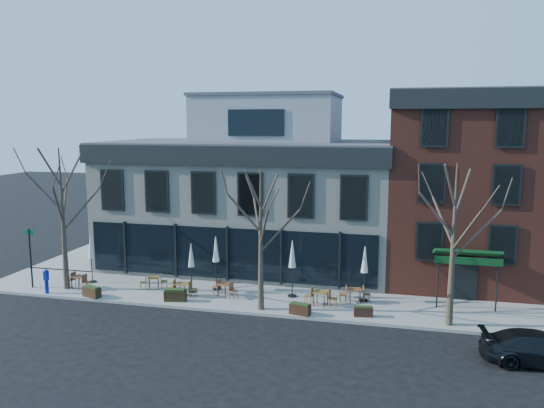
% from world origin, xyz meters
% --- Properties ---
extents(ground, '(120.00, 120.00, 0.00)m').
position_xyz_m(ground, '(0.00, 0.00, 0.00)').
color(ground, black).
rests_on(ground, ground).
extents(sidewalk_front, '(33.50, 4.70, 0.15)m').
position_xyz_m(sidewalk_front, '(3.25, -2.15, 0.07)').
color(sidewalk_front, gray).
rests_on(sidewalk_front, ground).
extents(sidewalk_side, '(4.50, 12.00, 0.15)m').
position_xyz_m(sidewalk_side, '(-11.25, 6.00, 0.07)').
color(sidewalk_side, gray).
rests_on(sidewalk_side, ground).
extents(corner_building, '(18.39, 10.39, 11.10)m').
position_xyz_m(corner_building, '(0.07, 5.07, 4.72)').
color(corner_building, beige).
rests_on(corner_building, ground).
extents(red_brick_building, '(8.20, 11.78, 11.18)m').
position_xyz_m(red_brick_building, '(13.00, 4.98, 5.64)').
color(red_brick_building, brown).
rests_on(red_brick_building, ground).
extents(tree_corner, '(3.93, 3.98, 7.92)m').
position_xyz_m(tree_corner, '(-8.49, -3.20, 4.25)').
color(tree_corner, '#382B21').
rests_on(tree_corner, sidewalk_front).
extents(tree_mid, '(3.50, 3.55, 7.04)m').
position_xyz_m(tree_mid, '(3.01, -3.90, 3.79)').
color(tree_mid, '#382B21').
rests_on(tree_mid, sidewalk_front).
extents(tree_right, '(3.72, 3.77, 7.48)m').
position_xyz_m(tree_right, '(12.01, -3.90, 4.02)').
color(tree_right, '#382B21').
rests_on(tree_right, sidewalk_front).
extents(sign_pole, '(0.50, 0.10, 3.40)m').
position_xyz_m(sign_pole, '(-10.50, -3.50, 2.07)').
color(sign_pole, black).
rests_on(sign_pole, sidewalk_front).
extents(parked_sedan, '(4.56, 2.15, 1.28)m').
position_xyz_m(parked_sedan, '(15.10, -6.98, 0.64)').
color(parked_sedan, black).
rests_on(parked_sedan, ground).
extents(call_box, '(0.27, 0.27, 1.38)m').
position_xyz_m(call_box, '(-9.05, -4.20, 0.88)').
color(call_box, '#0C20A0').
rests_on(call_box, sidewalk_front).
extents(cafe_set_0, '(1.69, 0.84, 0.87)m').
position_xyz_m(cafe_set_0, '(-7.83, -3.03, 0.60)').
color(cafe_set_0, brown).
rests_on(cafe_set_0, sidewalk_front).
extents(cafe_set_1, '(1.57, 0.97, 0.82)m').
position_xyz_m(cafe_set_1, '(-3.69, -2.12, 0.57)').
color(cafe_set_1, brown).
rests_on(cafe_set_1, sidewalk_front).
extents(cafe_set_2, '(1.66, 0.67, 0.88)m').
position_xyz_m(cafe_set_2, '(-1.61, -2.97, 0.60)').
color(cafe_set_2, brown).
rests_on(cafe_set_2, sidewalk_front).
extents(cafe_set_3, '(1.63, 1.04, 0.85)m').
position_xyz_m(cafe_set_3, '(0.64, -2.46, 0.59)').
color(cafe_set_3, brown).
rests_on(cafe_set_3, sidewalk_front).
extents(cafe_set_4, '(1.76, 0.79, 0.91)m').
position_xyz_m(cafe_set_4, '(5.85, -2.72, 0.62)').
color(cafe_set_4, brown).
rests_on(cafe_set_4, sidewalk_front).
extents(cafe_set_5, '(1.70, 0.79, 0.87)m').
position_xyz_m(cafe_set_5, '(7.50, -1.80, 0.60)').
color(cafe_set_5, brown).
rests_on(cafe_set_5, sidewalk_front).
extents(umbrella_0, '(0.44, 0.44, 2.75)m').
position_xyz_m(umbrella_0, '(-7.75, -1.82, 2.09)').
color(umbrella_0, black).
rests_on(umbrella_0, sidewalk_front).
extents(umbrella_1, '(0.44, 0.44, 2.73)m').
position_xyz_m(umbrella_1, '(-1.39, -2.17, 2.08)').
color(umbrella_1, black).
rests_on(umbrella_1, sidewalk_front).
extents(umbrella_2, '(0.48, 0.48, 3.01)m').
position_xyz_m(umbrella_2, '(-0.25, -1.35, 2.27)').
color(umbrella_2, black).
rests_on(umbrella_2, sidewalk_front).
extents(umbrella_3, '(0.49, 0.49, 3.07)m').
position_xyz_m(umbrella_3, '(4.15, -1.65, 2.32)').
color(umbrella_3, black).
rests_on(umbrella_3, sidewalk_front).
extents(umbrella_4, '(0.47, 0.47, 2.92)m').
position_xyz_m(umbrella_4, '(7.94, -1.49, 2.21)').
color(umbrella_4, black).
rests_on(umbrella_4, sidewalk_front).
extents(planter_0, '(1.12, 0.71, 0.59)m').
position_xyz_m(planter_0, '(-6.30, -4.20, 0.44)').
color(planter_0, '#322310').
rests_on(planter_0, sidewalk_front).
extents(planter_1, '(1.20, 0.64, 0.64)m').
position_xyz_m(planter_1, '(-1.68, -3.75, 0.47)').
color(planter_1, black).
rests_on(planter_1, sidewalk_front).
extents(planter_2, '(1.09, 0.63, 0.57)m').
position_xyz_m(planter_2, '(5.05, -4.20, 0.43)').
color(planter_2, '#321D10').
rests_on(planter_2, sidewalk_front).
extents(planter_3, '(0.95, 0.49, 0.51)m').
position_xyz_m(planter_3, '(8.07, -3.74, 0.40)').
color(planter_3, '#331A11').
rests_on(planter_3, sidewalk_front).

